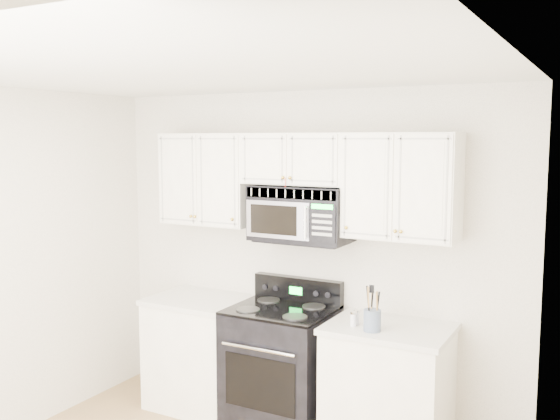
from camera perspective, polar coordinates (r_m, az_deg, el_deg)
The scene contains 9 objects.
room at distance 3.55m, azimuth -10.19°, elevation -8.70°, with size 3.51×3.51×2.61m.
base_cabinet_left at distance 5.37m, azimuth -6.99°, elevation -13.10°, with size 0.86×0.65×0.92m.
base_cabinet_right at distance 4.68m, azimuth 9.84°, elevation -16.18°, with size 0.86×0.65×0.92m.
range at distance 4.97m, azimuth 0.14°, elevation -13.99°, with size 0.76×0.70×1.12m.
upper_cabinets at distance 4.78m, azimuth 1.64°, elevation 3.01°, with size 2.44×0.37×0.75m.
microwave at distance 4.76m, azimuth 1.93°, elevation -0.32°, with size 0.76×0.43×0.42m.
utensil_crock at distance 4.36m, azimuth 8.44°, elevation -9.83°, with size 0.12×0.12×0.32m.
shaker_salt at distance 4.45m, azimuth 6.72°, elevation -9.86°, with size 0.04×0.04×0.10m.
shaker_pepper at distance 4.50m, azimuth 7.02°, elevation -9.69°, with size 0.04×0.04×0.10m.
Camera 1 is at (2.16, -2.67, 2.23)m, focal length 40.00 mm.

